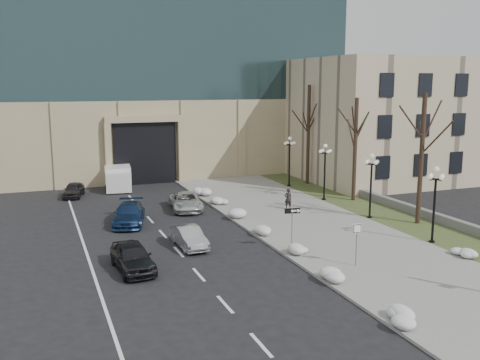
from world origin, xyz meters
The scene contains 31 objects.
ground centered at (0.00, 0.00, 0.00)m, with size 160.00×160.00×0.00m, color black.
sidewalk centered at (3.50, 14.00, 0.06)m, with size 9.00×40.00×0.12m, color gray.
curb centered at (-1.00, 14.00, 0.07)m, with size 0.30×40.00×0.14m, color gray.
grass_strip centered at (10.00, 14.00, 0.05)m, with size 4.00×40.00×0.10m, color #354422.
stone_wall centered at (12.00, 16.00, 0.35)m, with size 0.50×30.00×0.70m, color slate.
office_tower centered at (-2.01, 43.58, 18.49)m, with size 40.00×24.70×36.00m.
classical_building centered at (22.00, 27.98, 6.00)m, with size 22.00×18.12×12.00m.
car_a centered at (-9.51, 7.87, 0.73)m, with size 1.74×4.31×1.47m, color black.
car_b centered at (-5.67, 10.67, 0.62)m, with size 1.31×3.77×1.24m, color #96999D.
car_c centered at (-8.10, 17.35, 0.71)m, with size 1.99×4.90×1.42m, color navy.
car_d centered at (-3.29, 20.01, 0.67)m, with size 2.22×4.81×1.34m, color silver.
car_e centered at (-11.00, 28.16, 0.62)m, with size 1.46×3.64×1.24m, color #29292D.
pedestrian centered at (3.97, 16.97, 0.92)m, with size 0.58×0.38×1.60m, color black.
box_truck centered at (-6.80, 31.06, 1.01)m, with size 3.02×6.82×2.09m.
one_way_sign centered at (-0.14, 7.80, 2.10)m, with size 0.95×0.35×2.55m.
keep_sign centered at (1.56, 3.99, 1.77)m, with size 0.52×0.10×2.41m.
snow_clump_a centered at (-0.46, -2.54, 0.30)m, with size 1.10×1.60×0.36m, color white.
snow_clump_b centered at (-0.49, 2.41, 0.30)m, with size 1.10×1.60×0.36m, color white.
snow_clump_c centered at (-0.40, 7.11, 0.30)m, with size 1.10×1.60×0.36m, color white.
snow_clump_d centered at (-0.71, 11.47, 0.30)m, with size 1.10×1.60×0.36m, color white.
snow_clump_e centered at (-0.62, 15.93, 0.30)m, with size 1.10×1.60×0.36m, color white.
snow_clump_f centered at (-0.47, 20.53, 0.30)m, with size 1.10×1.60×0.36m, color white.
snow_clump_g centered at (-0.79, 24.61, 0.30)m, with size 1.10×1.60×0.36m, color white.
snow_clump_h centered at (7.80, 3.18, 0.30)m, with size 1.10×1.60×0.36m, color white.
lamppost_a centered at (8.30, 6.00, 3.07)m, with size 1.18×1.18×4.76m.
lamppost_b centered at (8.30, 12.50, 3.07)m, with size 1.18×1.18×4.76m.
lamppost_c centered at (8.30, 19.00, 3.07)m, with size 1.18×1.18×4.76m.
lamppost_d centered at (8.30, 25.50, 3.07)m, with size 1.18×1.18×4.76m.
tree_near centered at (10.50, 10.00, 5.83)m, with size 3.20×3.20×9.00m.
tree_mid centered at (10.50, 18.00, 5.50)m, with size 3.20×3.20×8.50m.
tree_far centered at (10.50, 26.00, 6.15)m, with size 3.20×3.20×9.50m.
Camera 1 is at (-13.92, -18.97, 9.62)m, focal length 40.00 mm.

